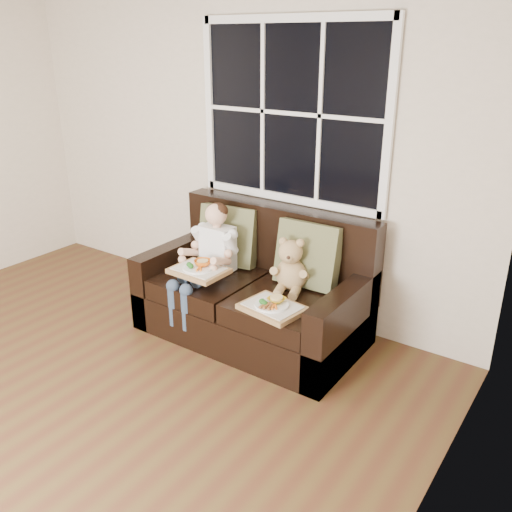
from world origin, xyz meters
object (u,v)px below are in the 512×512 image
Objects in this scene: loveseat at (256,296)px; teddy_bear at (290,268)px; tray_left at (199,269)px; child at (210,252)px; tray_right at (273,307)px.

loveseat is 0.43m from teddy_bear.
loveseat is at bearing 47.41° from tray_left.
tray_left is (-0.60, -0.32, -0.04)m from teddy_bear.
loveseat is 0.51m from tray_left.
loveseat is 1.99× the size of child.
tray_left is 0.69m from tray_right.
loveseat reaches higher than tray_left.
child is 0.66m from teddy_bear.
loveseat is at bearing 163.45° from teddy_bear.
loveseat is 3.78× the size of tray_right.
child is at bearing 107.32° from tray_left.
child is at bearing 172.62° from teddy_bear.
tray_left is 0.91× the size of tray_right.
tray_right is (0.08, -0.36, -0.14)m from teddy_bear.
loveseat is 4.15× the size of tray_left.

